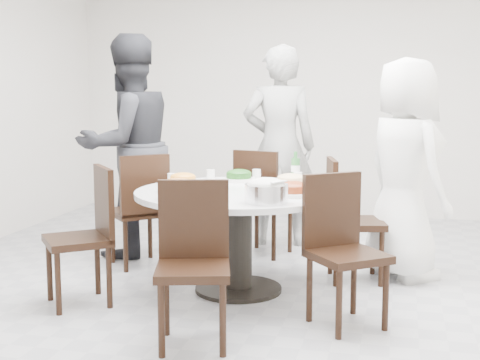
% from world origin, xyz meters
% --- Properties ---
extents(floor, '(6.00, 6.00, 0.01)m').
position_xyz_m(floor, '(0.00, 0.00, 0.00)').
color(floor, '#A2A2A7').
rests_on(floor, ground).
extents(wall_back, '(6.00, 0.01, 2.80)m').
position_xyz_m(wall_back, '(0.00, 3.00, 1.40)').
color(wall_back, silver).
rests_on(wall_back, ground).
extents(wall_front, '(6.00, 0.01, 2.80)m').
position_xyz_m(wall_front, '(0.00, -3.00, 1.40)').
color(wall_front, silver).
rests_on(wall_front, ground).
extents(dining_table, '(1.50, 1.50, 0.75)m').
position_xyz_m(dining_table, '(-0.28, -0.17, 0.38)').
color(dining_table, white).
rests_on(dining_table, floor).
extents(chair_ne, '(0.50, 0.50, 0.95)m').
position_xyz_m(chair_ne, '(0.54, 0.32, 0.47)').
color(chair_ne, black).
rests_on(chair_ne, floor).
extents(chair_n, '(0.51, 0.51, 0.95)m').
position_xyz_m(chair_n, '(-0.31, 0.95, 0.47)').
color(chair_n, black).
rests_on(chair_n, floor).
extents(chair_nw, '(0.59, 0.59, 0.95)m').
position_xyz_m(chair_nw, '(-1.27, 0.34, 0.47)').
color(chair_nw, black).
rests_on(chair_nw, floor).
extents(chair_sw, '(0.59, 0.59, 0.95)m').
position_xyz_m(chair_sw, '(-1.28, -0.73, 0.47)').
color(chair_sw, black).
rests_on(chair_sw, floor).
extents(chair_s, '(0.52, 0.52, 0.95)m').
position_xyz_m(chair_s, '(-0.28, -1.25, 0.47)').
color(chair_s, black).
rests_on(chair_s, floor).
extents(chair_se, '(0.59, 0.59, 0.95)m').
position_xyz_m(chair_se, '(0.56, -0.72, 0.47)').
color(chair_se, black).
rests_on(chair_se, floor).
extents(diner_right, '(0.94, 1.00, 1.72)m').
position_xyz_m(diner_right, '(0.89, 0.50, 0.86)').
color(diner_right, white).
rests_on(diner_right, floor).
extents(diner_middle, '(0.75, 0.56, 1.88)m').
position_xyz_m(diner_middle, '(-0.26, 1.37, 0.94)').
color(diner_middle, black).
rests_on(diner_middle, floor).
extents(diner_left, '(1.16, 1.20, 1.95)m').
position_xyz_m(diner_left, '(-1.48, 0.65, 0.97)').
color(diner_left, black).
rests_on(diner_left, floor).
extents(dish_greens, '(0.26, 0.26, 0.07)m').
position_xyz_m(dish_greens, '(-0.39, 0.30, 0.78)').
color(dish_greens, white).
rests_on(dish_greens, dining_table).
extents(dish_pale, '(0.27, 0.27, 0.07)m').
position_xyz_m(dish_pale, '(0.06, 0.13, 0.79)').
color(dish_pale, white).
rests_on(dish_pale, dining_table).
extents(dish_orange, '(0.25, 0.25, 0.07)m').
position_xyz_m(dish_orange, '(-0.76, 0.00, 0.78)').
color(dish_orange, white).
rests_on(dish_orange, dining_table).
extents(dish_redbrown, '(0.31, 0.31, 0.08)m').
position_xyz_m(dish_redbrown, '(0.14, -0.30, 0.79)').
color(dish_redbrown, white).
rests_on(dish_redbrown, dining_table).
extents(dish_tofu, '(0.29, 0.29, 0.08)m').
position_xyz_m(dish_tofu, '(-0.68, -0.34, 0.79)').
color(dish_tofu, white).
rests_on(dish_tofu, dining_table).
extents(rice_bowl, '(0.28, 0.28, 0.12)m').
position_xyz_m(rice_bowl, '(0.02, -0.62, 0.81)').
color(rice_bowl, silver).
rests_on(rice_bowl, dining_table).
extents(soup_bowl, '(0.27, 0.27, 0.08)m').
position_xyz_m(soup_bowl, '(-0.56, -0.63, 0.79)').
color(soup_bowl, white).
rests_on(soup_bowl, dining_table).
extents(beverage_bottle, '(0.07, 0.07, 0.24)m').
position_xyz_m(beverage_bottle, '(0.05, 0.39, 0.87)').
color(beverage_bottle, '#2D7233').
rests_on(beverage_bottle, dining_table).
extents(tea_cups, '(0.07, 0.07, 0.08)m').
position_xyz_m(tea_cups, '(-0.25, 0.47, 0.79)').
color(tea_cups, white).
rests_on(tea_cups, dining_table).
extents(chopsticks, '(0.24, 0.04, 0.01)m').
position_xyz_m(chopsticks, '(-0.28, 0.51, 0.76)').
color(chopsticks, tan).
rests_on(chopsticks, dining_table).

